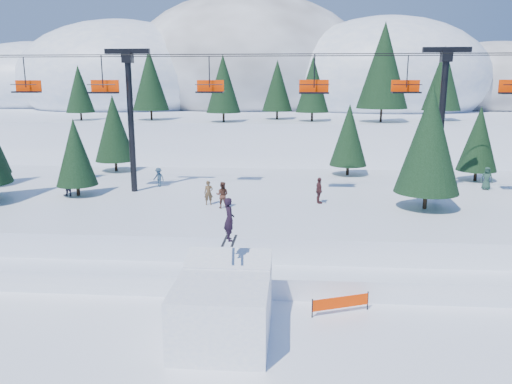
# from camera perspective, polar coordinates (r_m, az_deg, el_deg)

# --- Properties ---
(ground) EXTENTS (160.00, 160.00, 0.00)m
(ground) POSITION_cam_1_polar(r_m,az_deg,el_deg) (20.65, -4.30, -17.86)
(ground) COLOR white
(ground) RESTS_ON ground
(mid_shelf) EXTENTS (70.00, 22.00, 2.50)m
(mid_shelf) POSITION_cam_1_polar(r_m,az_deg,el_deg) (36.90, -0.18, -2.02)
(mid_shelf) COLOR white
(mid_shelf) RESTS_ON ground
(berm) EXTENTS (70.00, 6.00, 1.10)m
(berm) POSITION_cam_1_polar(r_m,az_deg,el_deg) (27.60, -1.83, -8.55)
(berm) COLOR white
(berm) RESTS_ON ground
(mountain_ridge) EXTENTS (119.00, 60.00, 26.46)m
(mountain_ridge) POSITION_cam_1_polar(r_m,az_deg,el_deg) (91.36, -0.63, 11.82)
(mountain_ridge) COLOR white
(mountain_ridge) RESTS_ON ground
(jump_kicker) EXTENTS (3.79, 5.17, 5.65)m
(jump_kicker) POSITION_cam_1_polar(r_m,az_deg,el_deg) (21.10, -3.77, -12.86)
(jump_kicker) COLOR white
(jump_kicker) RESTS_ON ground
(chairlift) EXTENTS (46.00, 3.21, 10.28)m
(chairlift) POSITION_cam_1_polar(r_m,az_deg,el_deg) (35.74, 2.23, 10.60)
(chairlift) COLOR black
(chairlift) RESTS_ON mid_shelf
(conifer_stand) EXTENTS (61.73, 17.22, 9.48)m
(conifer_stand) POSITION_cam_1_polar(r_m,az_deg,el_deg) (35.99, 6.16, 6.99)
(conifer_stand) COLOR black
(conifer_stand) RESTS_ON mid_shelf
(distant_skiers) EXTENTS (31.63, 7.79, 1.77)m
(distant_skiers) POSITION_cam_1_polar(r_m,az_deg,el_deg) (35.52, -1.65, 0.87)
(distant_skiers) COLOR brown
(distant_skiers) RESTS_ON mid_shelf
(banner_near) EXTENTS (2.67, 1.07, 0.90)m
(banner_near) POSITION_cam_1_polar(r_m,az_deg,el_deg) (23.73, 9.64, -12.35)
(banner_near) COLOR black
(banner_near) RESTS_ON ground
(banner_far) EXTENTS (2.71, 0.96, 0.90)m
(banner_far) POSITION_cam_1_polar(r_m,az_deg,el_deg) (27.02, 19.93, -9.81)
(banner_far) COLOR black
(banner_far) RESTS_ON ground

